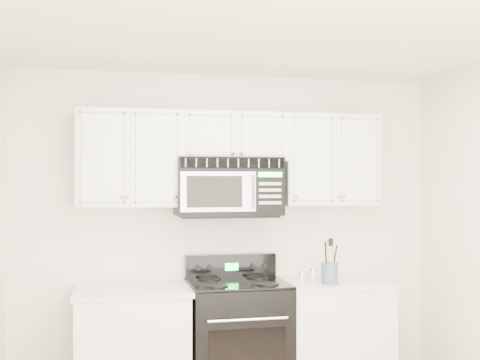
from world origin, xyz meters
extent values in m
cube|color=beige|center=(0.00, 0.00, 2.60)|extent=(3.50, 3.50, 0.01)
cube|color=white|center=(0.00, 1.75, 1.30)|extent=(3.50, 0.01, 2.60)
cube|color=silver|center=(-0.80, 1.44, 0.44)|extent=(0.82, 0.63, 0.88)
cube|color=white|center=(-0.80, 1.44, 0.90)|extent=(0.86, 0.65, 0.04)
cube|color=silver|center=(0.80, 1.44, 0.44)|extent=(0.82, 0.63, 0.88)
cube|color=white|center=(0.80, 1.44, 0.90)|extent=(0.86, 0.65, 0.04)
cube|color=black|center=(0.01, 1.43, 0.46)|extent=(0.75, 0.64, 0.92)
cube|color=black|center=(0.01, 1.10, 0.45)|extent=(0.57, 0.01, 0.40)
cylinder|color=silver|center=(0.01, 1.08, 0.72)|extent=(0.59, 0.02, 0.02)
cube|color=black|center=(0.01, 1.43, 0.93)|extent=(0.75, 0.64, 0.02)
cube|color=black|center=(0.01, 1.71, 1.02)|extent=(0.75, 0.08, 0.20)
cube|color=#11FC47|center=(0.01, 1.67, 1.02)|extent=(0.11, 0.00, 0.06)
cube|color=silver|center=(-0.82, 1.58, 1.90)|extent=(0.80, 0.33, 0.75)
cube|color=silver|center=(0.82, 1.58, 1.90)|extent=(0.80, 0.33, 0.75)
cube|color=silver|center=(0.00, 1.58, 2.08)|extent=(0.84, 0.33, 0.39)
sphere|color=#C18735|center=(-0.84, 1.40, 1.60)|extent=(0.03, 0.03, 0.03)
sphere|color=#C18735|center=(-0.48, 1.40, 1.60)|extent=(0.03, 0.03, 0.03)
sphere|color=#C18735|center=(0.48, 1.40, 1.60)|extent=(0.03, 0.03, 0.03)
sphere|color=#C18735|center=(0.84, 1.40, 1.60)|extent=(0.03, 0.03, 0.03)
sphere|color=#C18735|center=(-0.03, 1.40, 1.94)|extent=(0.03, 0.03, 0.03)
sphere|color=#C18735|center=(0.03, 1.40, 1.94)|extent=(0.03, 0.03, 0.03)
cylinder|color=red|center=(-0.01, 1.40, 1.89)|extent=(0.01, 0.00, 0.11)
sphere|color=#C18735|center=(-0.01, 1.40, 1.83)|extent=(0.04, 0.04, 0.04)
cube|color=black|center=(-0.05, 1.54, 1.68)|extent=(0.83, 0.41, 0.46)
cube|color=#A8A598|center=(-0.05, 1.34, 1.86)|extent=(0.81, 0.01, 0.08)
cube|color=#9391A3|center=(-0.16, 1.33, 1.64)|extent=(0.58, 0.01, 0.31)
cube|color=black|center=(-0.19, 1.33, 1.64)|extent=(0.43, 0.01, 0.24)
cube|color=black|center=(0.24, 1.33, 1.64)|extent=(0.23, 0.01, 0.31)
cube|color=#11FC47|center=(0.24, 1.32, 1.77)|extent=(0.19, 0.00, 0.04)
cylinder|color=silver|center=(0.11, 1.30, 1.64)|extent=(0.02, 0.02, 0.26)
cylinder|color=#475C73|center=(0.71, 1.27, 1.00)|extent=(0.13, 0.13, 0.16)
cylinder|color=#A47258|center=(0.74, 1.27, 1.08)|extent=(0.01, 0.01, 0.29)
cylinder|color=black|center=(0.69, 1.30, 1.09)|extent=(0.01, 0.01, 0.31)
cylinder|color=#A47258|center=(0.69, 1.24, 1.10)|extent=(0.01, 0.01, 0.33)
cylinder|color=black|center=(0.74, 1.27, 1.08)|extent=(0.01, 0.01, 0.29)
cylinder|color=silver|center=(0.51, 1.37, 0.96)|extent=(0.04, 0.04, 0.07)
cylinder|color=silver|center=(0.51, 1.37, 1.00)|extent=(0.04, 0.04, 0.01)
cylinder|color=silver|center=(0.63, 1.43, 0.96)|extent=(0.04, 0.04, 0.08)
cylinder|color=silver|center=(0.63, 1.43, 1.01)|extent=(0.04, 0.04, 0.02)
camera|label=1|loc=(-0.97, -3.15, 1.71)|focal=45.00mm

